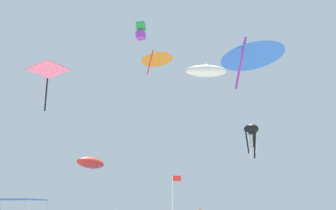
% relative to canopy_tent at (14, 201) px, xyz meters
% --- Properties ---
extents(canopy_tent, '(3.08, 2.94, 2.45)m').
position_rel_canopy_tent_xyz_m(canopy_tent, '(0.00, 0.00, 0.00)').
color(canopy_tent, '#B2B2B7').
rests_on(canopy_tent, ground).
extents(banner_flag, '(0.61, 0.06, 3.99)m').
position_rel_canopy_tent_xyz_m(banner_flag, '(9.43, 2.47, 0.06)').
color(banner_flag, silver).
rests_on(banner_flag, ground).
extents(kite_inflatable_red, '(3.53, 4.92, 1.82)m').
position_rel_canopy_tent_xyz_m(kite_inflatable_red, '(-1.81, 23.53, 5.00)').
color(kite_inflatable_red, red).
extents(kite_delta_blue, '(6.17, 6.15, 3.86)m').
position_rel_canopy_tent_xyz_m(kite_delta_blue, '(14.91, 1.95, 10.09)').
color(kite_delta_blue, blue).
extents(kite_box_green, '(1.01, 0.97, 1.83)m').
position_rel_canopy_tent_xyz_m(kite_box_green, '(5.58, 12.94, 17.39)').
color(kite_box_green, green).
extents(kite_octopus_black, '(2.24, 2.24, 4.39)m').
position_rel_canopy_tent_xyz_m(kite_octopus_black, '(18.34, 25.81, 9.19)').
color(kite_octopus_black, black).
extents(kite_diamond_pink, '(3.59, 3.59, 3.76)m').
position_rel_canopy_tent_xyz_m(kite_diamond_pink, '(-1.21, 6.34, 10.60)').
color(kite_diamond_pink, pink).
extents(kite_inflatable_white, '(4.78, 1.95, 1.74)m').
position_rel_canopy_tent_xyz_m(kite_inflatable_white, '(12.40, 17.41, 14.44)').
color(kite_inflatable_white, white).
extents(kite_delta_orange, '(4.98, 4.95, 3.30)m').
position_rel_canopy_tent_xyz_m(kite_delta_orange, '(6.69, 18.96, 16.89)').
color(kite_delta_orange, orange).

